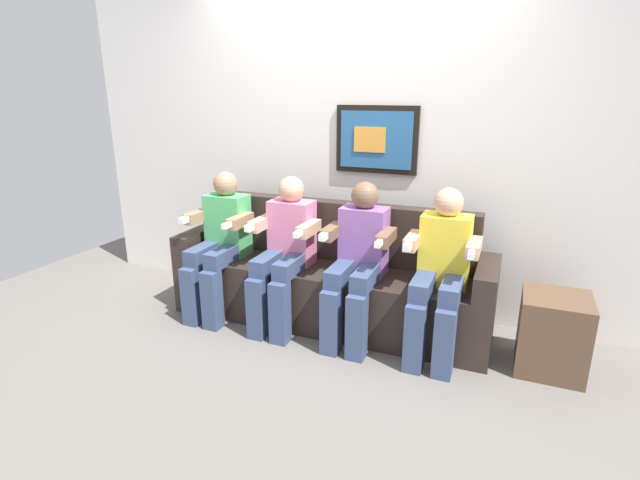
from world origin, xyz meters
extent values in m
plane|color=#66605B|center=(0.00, 0.00, 0.00)|extent=(6.23, 6.23, 0.00)
cube|color=silver|center=(0.00, 0.77, 1.30)|extent=(4.79, 0.05, 2.60)
cube|color=black|center=(0.22, 0.72, 1.35)|extent=(0.63, 0.03, 0.50)
cube|color=#26598C|center=(0.22, 0.71, 1.35)|extent=(0.55, 0.02, 0.42)
cube|color=orange|center=(0.18, 0.70, 1.35)|extent=(0.24, 0.02, 0.18)
cube|color=#2D231E|center=(0.00, 0.29, 0.23)|extent=(2.11, 0.58, 0.45)
cube|color=#2D231E|center=(0.00, 0.51, 0.68)|extent=(2.11, 0.14, 0.45)
cube|color=#2D231E|center=(-1.13, 0.29, 0.31)|extent=(0.14, 0.58, 0.62)
cube|color=#2D231E|center=(1.13, 0.29, 0.31)|extent=(0.14, 0.58, 0.62)
cube|color=#4CB266|center=(-0.84, 0.28, 0.69)|extent=(0.32, 0.20, 0.48)
sphere|color=#9E7556|center=(-0.84, 0.28, 1.02)|extent=(0.19, 0.19, 0.19)
cube|color=#38476B|center=(-0.93, 0.08, 0.51)|extent=(0.12, 0.40, 0.12)
cube|color=#38476B|center=(-0.75, 0.08, 0.51)|extent=(0.12, 0.40, 0.12)
cube|color=#38476B|center=(-0.93, -0.12, 0.23)|extent=(0.12, 0.12, 0.45)
cube|color=#38476B|center=(-0.75, -0.12, 0.23)|extent=(0.12, 0.12, 0.45)
cube|color=#9E7556|center=(-1.03, 0.16, 0.77)|extent=(0.08, 0.28, 0.08)
cube|color=#9E7556|center=(-0.65, 0.16, 0.77)|extent=(0.08, 0.28, 0.08)
cube|color=white|center=(-0.65, 0.00, 0.78)|extent=(0.04, 0.13, 0.04)
cube|color=white|center=(-1.03, 0.00, 0.78)|extent=(0.04, 0.10, 0.04)
cube|color=pink|center=(-0.28, 0.28, 0.69)|extent=(0.32, 0.20, 0.48)
sphere|color=tan|center=(-0.28, 0.28, 1.02)|extent=(0.19, 0.19, 0.19)
cube|color=#38476B|center=(-0.37, 0.08, 0.51)|extent=(0.12, 0.40, 0.12)
cube|color=#38476B|center=(-0.19, 0.08, 0.51)|extent=(0.12, 0.40, 0.12)
cube|color=#38476B|center=(-0.37, -0.12, 0.23)|extent=(0.12, 0.12, 0.45)
cube|color=#38476B|center=(-0.19, -0.12, 0.23)|extent=(0.12, 0.12, 0.45)
cube|color=tan|center=(-0.47, 0.16, 0.77)|extent=(0.08, 0.28, 0.08)
cube|color=tan|center=(-0.09, 0.16, 0.77)|extent=(0.08, 0.28, 0.08)
cube|color=white|center=(-0.09, 0.00, 0.78)|extent=(0.04, 0.13, 0.04)
cube|color=white|center=(-0.47, 0.00, 0.78)|extent=(0.04, 0.10, 0.04)
cube|color=#8C59A5|center=(0.28, 0.28, 0.69)|extent=(0.32, 0.20, 0.48)
sphere|color=brown|center=(0.28, 0.28, 1.02)|extent=(0.19, 0.19, 0.19)
cube|color=#38476B|center=(0.19, 0.08, 0.51)|extent=(0.12, 0.40, 0.12)
cube|color=#38476B|center=(0.37, 0.08, 0.51)|extent=(0.12, 0.40, 0.12)
cube|color=#38476B|center=(0.19, -0.12, 0.23)|extent=(0.12, 0.12, 0.45)
cube|color=#38476B|center=(0.37, -0.12, 0.23)|extent=(0.12, 0.12, 0.45)
cube|color=brown|center=(0.09, 0.16, 0.77)|extent=(0.08, 0.28, 0.08)
cube|color=brown|center=(0.47, 0.16, 0.77)|extent=(0.08, 0.28, 0.08)
cube|color=white|center=(0.47, 0.00, 0.78)|extent=(0.04, 0.13, 0.04)
cube|color=white|center=(0.09, 0.00, 0.78)|extent=(0.04, 0.10, 0.04)
cube|color=yellow|center=(0.84, 0.28, 0.69)|extent=(0.32, 0.20, 0.48)
sphere|color=tan|center=(0.84, 0.28, 1.02)|extent=(0.19, 0.19, 0.19)
cube|color=#38476B|center=(0.75, 0.08, 0.51)|extent=(0.12, 0.40, 0.12)
cube|color=#38476B|center=(0.93, 0.08, 0.51)|extent=(0.12, 0.40, 0.12)
cube|color=#38476B|center=(0.75, -0.12, 0.23)|extent=(0.12, 0.12, 0.45)
cube|color=#38476B|center=(0.93, -0.12, 0.23)|extent=(0.12, 0.12, 0.45)
cube|color=tan|center=(0.65, 0.16, 0.77)|extent=(0.08, 0.28, 0.08)
cube|color=tan|center=(1.03, 0.16, 0.77)|extent=(0.08, 0.28, 0.08)
cube|color=white|center=(1.03, 0.00, 0.78)|extent=(0.04, 0.13, 0.04)
cube|color=white|center=(0.65, 0.00, 0.78)|extent=(0.04, 0.10, 0.04)
cube|color=brown|center=(1.55, 0.22, 0.25)|extent=(0.40, 0.40, 0.50)
camera|label=1|loc=(1.23, -2.83, 1.70)|focal=27.04mm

